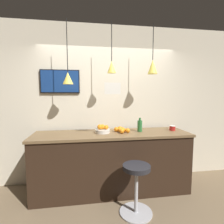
{
  "coord_description": "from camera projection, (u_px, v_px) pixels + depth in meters",
  "views": [
    {
      "loc": [
        -0.43,
        -2.08,
        1.65
      ],
      "look_at": [
        0.0,
        0.74,
        1.35
      ],
      "focal_mm": 28.0,
      "sensor_mm": 36.0,
      "label": 1
    }
  ],
  "objects": [
    {
      "name": "juice_bottle",
      "position": [
        140.0,
        126.0,
        3.0
      ],
      "size": [
        0.08,
        0.08,
        0.24
      ],
      "color": "#286B33",
      "rests_on": "service_counter"
    },
    {
      "name": "bar_stool",
      "position": [
        136.0,
        182.0,
        2.38
      ],
      "size": [
        0.46,
        0.46,
        0.69
      ],
      "color": "#B7B7BC",
      "rests_on": "ground_plane"
    },
    {
      "name": "orange_pile",
      "position": [
        122.0,
        130.0,
        2.97
      ],
      "size": [
        0.25,
        0.3,
        0.08
      ],
      "color": "orange",
      "rests_on": "service_counter"
    },
    {
      "name": "service_counter",
      "position": [
        112.0,
        162.0,
        2.96
      ],
      "size": [
        2.58,
        0.7,
        1.0
      ],
      "color": "black",
      "rests_on": "ground_plane"
    },
    {
      "name": "hanging_menu_board",
      "position": [
        113.0,
        88.0,
        2.56
      ],
      "size": [
        0.24,
        0.01,
        0.17
      ],
      "color": "white"
    },
    {
      "name": "pendant_lamp_middle",
      "position": [
        112.0,
        67.0,
        2.83
      ],
      "size": [
        0.14,
        0.14,
        0.81
      ],
      "color": "black"
    },
    {
      "name": "spread_jar",
      "position": [
        172.0,
        128.0,
        3.1
      ],
      "size": [
        0.1,
        0.1,
        0.09
      ],
      "color": "red",
      "rests_on": "service_counter"
    },
    {
      "name": "pendant_lamp_right",
      "position": [
        153.0,
        67.0,
        2.94
      ],
      "size": [
        0.16,
        0.16,
        0.82
      ],
      "color": "black"
    },
    {
      "name": "back_wall",
      "position": [
        108.0,
        104.0,
        3.31
      ],
      "size": [
        8.0,
        0.06,
        2.9
      ],
      "color": "beige",
      "rests_on": "ground_plane"
    },
    {
      "name": "mounted_tv",
      "position": [
        60.0,
        81.0,
        3.09
      ],
      "size": [
        0.68,
        0.04,
        0.41
      ],
      "color": "black"
    },
    {
      "name": "fruit_bowl",
      "position": [
        103.0,
        129.0,
        2.9
      ],
      "size": [
        0.25,
        0.25,
        0.14
      ],
      "color": "beige",
      "rests_on": "service_counter"
    },
    {
      "name": "pendant_lamp_left",
      "position": [
        68.0,
        78.0,
        2.75
      ],
      "size": [
        0.16,
        0.16,
        1.0
      ],
      "color": "black"
    },
    {
      "name": "ground_plane",
      "position": [
        121.0,
        220.0,
        2.29
      ],
      "size": [
        14.0,
        14.0,
        0.0
      ],
      "primitive_type": "plane",
      "color": "#756047"
    }
  ]
}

